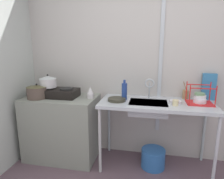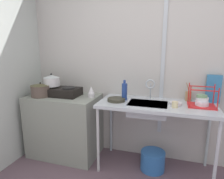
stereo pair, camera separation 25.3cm
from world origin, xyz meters
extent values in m
cube|color=#BAB5AF|center=(0.00, 1.61, 1.31)|extent=(4.65, 0.10, 2.61)
cube|color=#B6BEC5|center=(-0.01, 1.56, 1.44)|extent=(0.05, 0.01, 2.09)
cube|color=gray|center=(-1.35, 1.26, 0.45)|extent=(0.98, 0.62, 0.89)
cube|color=#B6BEC5|center=(-0.05, 1.26, 0.87)|extent=(1.42, 0.62, 0.04)
cylinder|color=#BCBDBE|center=(-0.72, 0.99, 0.43)|extent=(0.04, 0.04, 0.85)
cylinder|color=silver|center=(0.61, 0.99, 0.43)|extent=(0.04, 0.04, 0.85)
cylinder|color=#B0BDC6|center=(-0.72, 1.52, 0.43)|extent=(0.04, 0.04, 0.85)
cylinder|color=#AFBEC0|center=(0.61, 1.52, 0.43)|extent=(0.04, 0.04, 0.85)
cube|color=black|center=(-1.39, 1.26, 0.95)|extent=(0.56, 0.31, 0.11)
cylinder|color=black|center=(-1.53, 1.26, 1.02)|extent=(0.18, 0.18, 0.02)
cylinder|color=black|center=(-1.26, 1.26, 1.02)|extent=(0.18, 0.18, 0.02)
cylinder|color=silver|center=(-1.53, 1.26, 1.09)|extent=(0.22, 0.22, 0.12)
cone|color=silver|center=(-1.53, 1.26, 1.16)|extent=(0.23, 0.23, 0.04)
sphere|color=black|center=(-1.53, 1.26, 1.20)|extent=(0.02, 0.02, 0.02)
cylinder|color=#4F4139|center=(-1.63, 1.13, 0.97)|extent=(0.26, 0.26, 0.16)
cone|color=brown|center=(-1.63, 1.13, 1.06)|extent=(0.27, 0.27, 0.02)
sphere|color=black|center=(-1.63, 1.13, 1.08)|extent=(0.02, 0.02, 0.02)
cylinder|color=silver|center=(-0.93, 1.28, 0.92)|extent=(0.09, 0.09, 0.06)
cone|color=silver|center=(-0.93, 1.28, 1.00)|extent=(0.09, 0.09, 0.09)
cube|color=#B6BEC5|center=(-0.15, 1.23, 0.82)|extent=(0.47, 0.33, 0.15)
cylinder|color=#B6BEC5|center=(-0.15, 1.43, 1.00)|extent=(0.02, 0.02, 0.21)
torus|color=#B6BEC5|center=(-0.15, 1.38, 1.11)|extent=(0.12, 0.02, 0.12)
cylinder|color=#353428|center=(-0.55, 1.21, 0.91)|extent=(0.23, 0.23, 0.04)
cylinder|color=red|center=(0.32, 1.18, 1.02)|extent=(0.01, 0.01, 0.25)
cylinder|color=red|center=(0.60, 1.18, 1.02)|extent=(0.01, 0.01, 0.25)
cylinder|color=red|center=(0.32, 1.41, 1.02)|extent=(0.01, 0.01, 0.25)
cylinder|color=red|center=(0.60, 1.41, 1.02)|extent=(0.01, 0.01, 0.25)
cylinder|color=red|center=(0.46, 1.18, 1.11)|extent=(0.28, 0.01, 0.01)
cylinder|color=red|center=(0.46, 1.41, 1.11)|extent=(0.28, 0.01, 0.01)
cube|color=red|center=(0.46, 1.30, 0.90)|extent=(0.30, 0.25, 0.01)
cylinder|color=white|center=(0.46, 1.29, 0.92)|extent=(0.15, 0.15, 0.03)
cylinder|color=white|center=(0.46, 1.29, 0.94)|extent=(0.14, 0.14, 0.03)
cylinder|color=white|center=(0.46, 1.30, 0.97)|extent=(0.14, 0.14, 0.03)
cylinder|color=white|center=(0.47, 1.30, 0.99)|extent=(0.13, 0.13, 0.03)
cylinder|color=#6C9C6C|center=(0.46, 1.30, 1.02)|extent=(0.12, 0.12, 0.03)
cylinder|color=beige|center=(0.16, 1.15, 0.93)|extent=(0.07, 0.07, 0.07)
cylinder|color=white|center=(0.17, 1.26, 0.91)|extent=(0.14, 0.14, 0.04)
cylinder|color=navy|center=(-0.47, 1.30, 1.00)|extent=(0.07, 0.07, 0.22)
cylinder|color=navy|center=(-0.47, 1.30, 1.14)|extent=(0.03, 0.03, 0.05)
cube|color=teal|center=(0.61, 1.51, 1.07)|extent=(0.17, 0.08, 0.35)
cylinder|color=#9E774F|center=(0.33, 1.51, 0.95)|extent=(0.08, 0.08, 0.12)
cylinder|color=olive|center=(0.33, 1.51, 1.03)|extent=(0.08, 0.04, 0.19)
cylinder|color=#2C62AB|center=(-0.06, 1.23, 0.13)|extent=(0.31, 0.31, 0.25)
camera|label=1|loc=(-0.14, -1.17, 1.58)|focal=31.32mm
camera|label=2|loc=(0.11, -1.11, 1.58)|focal=31.32mm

